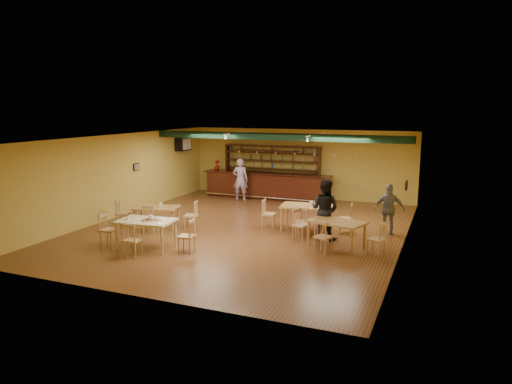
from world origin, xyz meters
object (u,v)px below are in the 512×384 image
at_px(dining_table_c, 157,217).
at_px(patron_right_a, 325,209).
at_px(near_table, 146,234).
at_px(dining_table_d, 336,234).
at_px(patron_bar, 240,180).
at_px(bar_counter, 267,186).
at_px(dining_table_b, 306,218).

relative_size(dining_table_c, patron_right_a, 0.78).
bearing_deg(dining_table_c, near_table, -78.85).
distance_m(dining_table_d, patron_right_a, 1.05).
xyz_separation_m(dining_table_c, patron_right_a, (5.46, 0.84, 0.56)).
xyz_separation_m(patron_bar, patron_right_a, (4.80, -4.45, 0.01)).
bearing_deg(bar_counter, patron_right_a, -53.35).
relative_size(bar_counter, dining_table_b, 3.50).
height_order(dining_table_b, patron_right_a, patron_right_a).
relative_size(bar_counter, patron_bar, 3.15).
xyz_separation_m(dining_table_d, patron_right_a, (-0.54, 0.72, 0.53)).
height_order(bar_counter, dining_table_c, bar_counter).
bearing_deg(dining_table_d, dining_table_b, 148.31).
bearing_deg(patron_bar, dining_table_b, 126.31).
height_order(dining_table_c, patron_bar, patron_bar).
distance_m(dining_table_b, near_table, 5.17).
xyz_separation_m(bar_counter, dining_table_c, (-1.53, -6.12, -0.21)).
bearing_deg(patron_bar, near_table, 81.84).
height_order(dining_table_c, patron_right_a, patron_right_a).
xyz_separation_m(bar_counter, patron_right_a, (3.93, -5.28, 0.35)).
height_order(dining_table_d, patron_bar, patron_bar).
bearing_deg(dining_table_b, dining_table_d, -55.40).
bearing_deg(near_table, dining_table_b, 39.74).
distance_m(dining_table_c, patron_right_a, 5.55).
distance_m(dining_table_d, near_table, 5.41).
distance_m(dining_table_c, near_table, 2.33).
height_order(bar_counter, patron_right_a, patron_right_a).
xyz_separation_m(dining_table_b, patron_bar, (-4.00, 3.65, 0.50)).
xyz_separation_m(bar_counter, dining_table_d, (4.47, -6.00, -0.18)).
bearing_deg(dining_table_d, near_table, -139.07).
xyz_separation_m(bar_counter, patron_bar, (-0.88, -0.83, 0.34)).
bearing_deg(bar_counter, dining_table_b, -55.08).
distance_m(near_table, patron_bar, 7.40).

